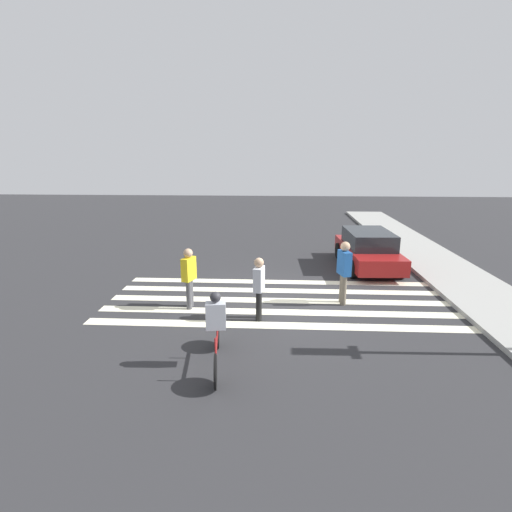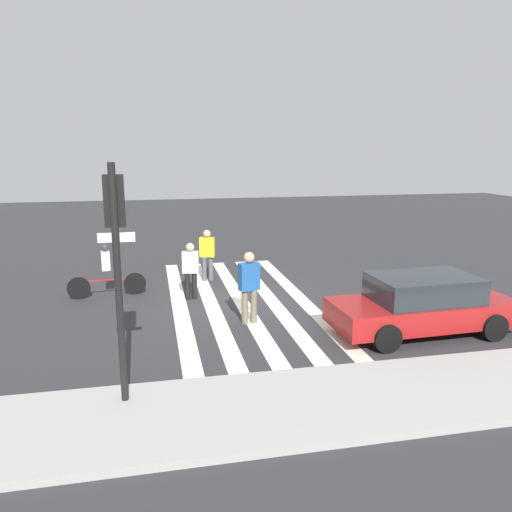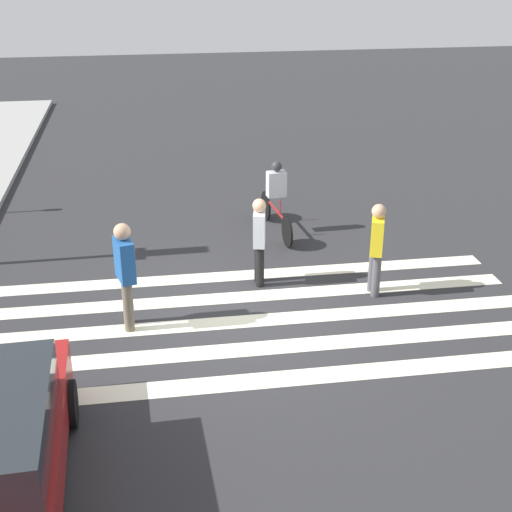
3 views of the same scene
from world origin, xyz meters
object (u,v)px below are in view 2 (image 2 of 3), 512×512
traffic_light (116,240)px  pedestrian_adult_yellow_jacket (207,252)px  pedestrian_adult_blue_shirt (191,268)px  car_parked_dark_suv (422,304)px  pedestrian_child_with_backpack (249,283)px  cyclist_far_lane (106,269)px

traffic_light → pedestrian_adult_yellow_jacket: 8.49m
traffic_light → pedestrian_adult_yellow_jacket: bearing=-106.5°
pedestrian_adult_blue_shirt → pedestrian_adult_yellow_jacket: bearing=81.3°
pedestrian_adult_yellow_jacket → car_parked_dark_suv: pedestrian_adult_yellow_jacket is taller
traffic_light → pedestrian_child_with_backpack: 4.95m
traffic_light → cyclist_far_lane: bearing=-83.2°
traffic_light → pedestrian_adult_yellow_jacket: size_ratio=2.40×
pedestrian_child_with_backpack → pedestrian_adult_blue_shirt: size_ratio=1.10×
pedestrian_child_with_backpack → pedestrian_adult_yellow_jacket: bearing=-98.0°
cyclist_far_lane → pedestrian_adult_yellow_jacket: bearing=-165.2°
pedestrian_adult_yellow_jacket → car_parked_dark_suv: (-4.46, 5.92, -0.25)m
traffic_light → pedestrian_adult_yellow_jacket: traffic_light is taller
pedestrian_child_with_backpack → car_parked_dark_suv: (-3.90, 1.54, -0.32)m
pedestrian_adult_blue_shirt → cyclist_far_lane: 2.55m
pedestrian_adult_yellow_jacket → pedestrian_child_with_backpack: bearing=116.4°
cyclist_far_lane → pedestrian_child_with_backpack: bearing=133.1°
car_parked_dark_suv → traffic_light: bearing=14.2°
pedestrian_child_with_backpack → car_parked_dark_suv: pedestrian_child_with_backpack is taller
pedestrian_adult_yellow_jacket → car_parked_dark_suv: size_ratio=0.39×
pedestrian_adult_blue_shirt → cyclist_far_lane: size_ratio=0.74×
pedestrian_adult_blue_shirt → pedestrian_adult_yellow_jacket: pedestrian_adult_yellow_jacket is taller
traffic_light → cyclist_far_lane: traffic_light is taller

